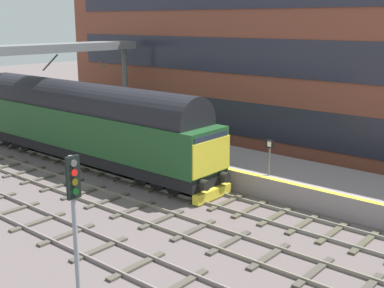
# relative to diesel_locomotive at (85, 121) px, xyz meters

# --- Properties ---
(ground_plane) EXTENTS (140.00, 140.00, 0.00)m
(ground_plane) POSITION_rel_diesel_locomotive_xyz_m (-0.00, -7.38, -2.48)
(ground_plane) COLOR #615555
(ground_plane) RESTS_ON ground
(track_main) EXTENTS (2.50, 60.00, 0.15)m
(track_main) POSITION_rel_diesel_locomotive_xyz_m (-0.00, -7.38, -2.43)
(track_main) COLOR gray
(track_main) RESTS_ON ground
(track_adjacent_west) EXTENTS (2.50, 60.00, 0.15)m
(track_adjacent_west) POSITION_rel_diesel_locomotive_xyz_m (-3.31, -7.38, -2.43)
(track_adjacent_west) COLOR gray
(track_adjacent_west) RESTS_ON ground
(track_adjacent_far_west) EXTENTS (2.50, 60.00, 0.15)m
(track_adjacent_far_west) POSITION_rel_diesel_locomotive_xyz_m (-6.77, -7.38, -2.43)
(track_adjacent_far_west) COLOR gray
(track_adjacent_far_west) RESTS_ON ground
(station_platform) EXTENTS (4.00, 44.00, 1.01)m
(station_platform) POSITION_rel_diesel_locomotive_xyz_m (3.60, -7.38, -1.98)
(station_platform) COLOR gray
(station_platform) RESTS_ON ground
(station_building) EXTENTS (4.98, 37.50, 11.45)m
(station_building) POSITION_rel_diesel_locomotive_xyz_m (10.40, -7.66, 3.24)
(station_building) COLOR brown
(station_building) RESTS_ON ground
(diesel_locomotive) EXTENTS (2.74, 18.55, 4.68)m
(diesel_locomotive) POSITION_rel_diesel_locomotive_xyz_m (0.00, 0.00, 0.00)
(diesel_locomotive) COLOR black
(diesel_locomotive) RESTS_ON ground
(signal_post_near) EXTENTS (0.44, 0.22, 4.29)m
(signal_post_near) POSITION_rel_diesel_locomotive_xyz_m (-9.00, -11.09, 0.33)
(signal_post_near) COLOR gray
(signal_post_near) RESTS_ON ground
(platform_number_sign) EXTENTS (0.10, 0.44, 1.68)m
(platform_number_sign) POSITION_rel_diesel_locomotive_xyz_m (2.09, -10.81, -0.35)
(platform_number_sign) COLOR slate
(platform_number_sign) RESTS_ON station_platform
(overhead_footbridge) EXTENTS (16.07, 2.00, 6.64)m
(overhead_footbridge) POSITION_rel_diesel_locomotive_xyz_m (-1.34, 3.80, 3.61)
(overhead_footbridge) COLOR slate
(overhead_footbridge) RESTS_ON ground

